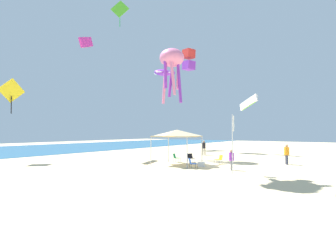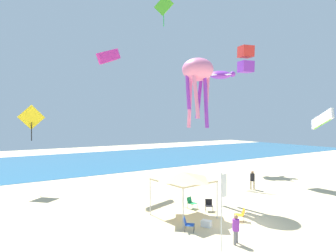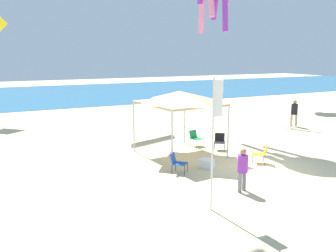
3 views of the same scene
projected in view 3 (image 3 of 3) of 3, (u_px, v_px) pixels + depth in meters
The scene contains 11 objects.
ground at pixel (266, 170), 15.22m from camera, with size 120.00×120.00×0.10m, color beige.
ocean_strip at pixel (78, 93), 45.30m from camera, with size 120.00×26.01×0.02m, color #28668E.
canopy_tent at pixel (179, 98), 16.85m from camera, with size 3.47×3.83×3.10m.
folding_chair_left_of_tent at pixel (195, 137), 19.03m from camera, with size 0.65×0.73×0.82m.
folding_chair_right_of_tent at pixel (220, 140), 18.28m from camera, with size 0.79×0.81×0.82m.
folding_chair_near_cooler at pixel (177, 162), 14.64m from camera, with size 0.81×0.80×0.82m.
folding_chair_facing_ocean at pixel (261, 153), 15.95m from camera, with size 0.81×0.78×0.82m.
cooler_box at pixel (207, 164), 15.28m from camera, with size 0.63×0.73×0.40m.
banner_flag at pixel (214, 132), 10.76m from camera, with size 0.36×0.06×4.14m.
person_watching_sky at pixel (294, 111), 24.09m from camera, with size 0.44×0.43×1.79m.
person_far_stroller at pixel (243, 166), 12.56m from camera, with size 0.40×0.37×1.57m.
Camera 3 is at (-10.28, -11.12, 4.75)m, focal length 38.45 mm.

